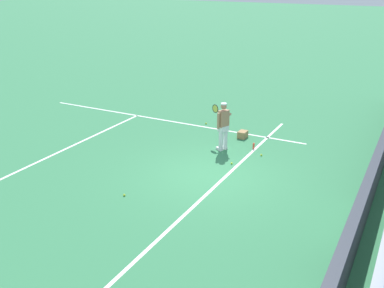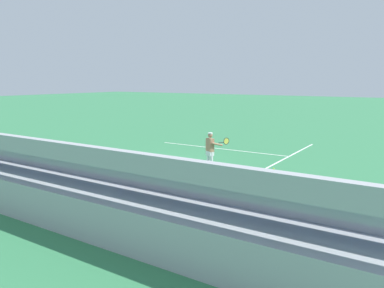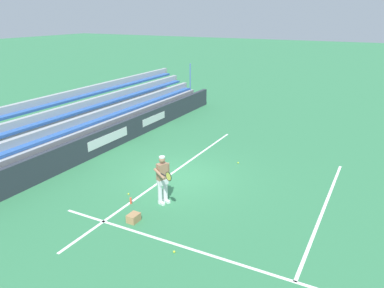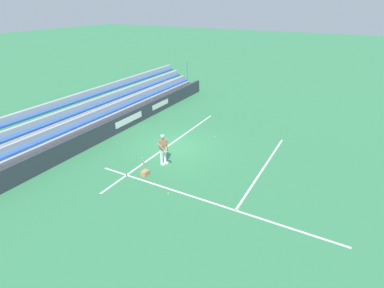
% 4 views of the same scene
% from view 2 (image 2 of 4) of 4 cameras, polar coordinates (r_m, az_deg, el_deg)
% --- Properties ---
extents(ground_plane, '(160.00, 160.00, 0.00)m').
position_cam_2_polar(ground_plane, '(17.47, -4.28, -3.50)').
color(ground_plane, '#337A4C').
extents(court_baseline_white, '(12.00, 0.10, 0.01)m').
position_cam_2_polar(court_baseline_white, '(17.09, -5.29, -3.81)').
color(court_baseline_white, white).
rests_on(court_baseline_white, ground).
extents(court_sideline_white, '(0.10, 12.00, 0.01)m').
position_cam_2_polar(court_sideline_white, '(19.03, 13.14, -2.62)').
color(court_sideline_white, white).
rests_on(court_sideline_white, ground).
extents(court_service_line_white, '(8.22, 0.10, 0.01)m').
position_cam_2_polar(court_service_line_white, '(22.01, 4.37, -0.72)').
color(court_service_line_white, white).
rests_on(court_service_line_white, ground).
extents(back_wall_sponsor_board, '(23.35, 0.25, 1.10)m').
position_cam_2_polar(back_wall_sponsor_board, '(14.05, -15.84, -4.83)').
color(back_wall_sponsor_board, '#2D333D').
rests_on(back_wall_sponsor_board, ground).
extents(bleacher_stand, '(22.19, 2.40, 2.95)m').
position_cam_2_polar(bleacher_stand, '(12.91, -21.95, -5.65)').
color(bleacher_stand, '#9EA3A8').
rests_on(bleacher_stand, ground).
extents(tennis_player, '(0.86, 0.91, 1.71)m').
position_cam_2_polar(tennis_player, '(16.53, 2.84, -1.08)').
color(tennis_player, silver).
rests_on(tennis_player, ground).
extents(ball_box_cardboard, '(0.41, 0.31, 0.26)m').
position_cam_2_polar(ball_box_cardboard, '(15.87, 7.12, -4.43)').
color(ball_box_cardboard, '#A87F51').
rests_on(ball_box_cardboard, ground).
extents(tennis_ball_far_left, '(0.07, 0.07, 0.07)m').
position_cam_2_polar(tennis_ball_far_left, '(17.33, 12.35, -3.70)').
color(tennis_ball_far_left, '#CCE533').
rests_on(tennis_ball_far_left, ground).
extents(tennis_ball_on_baseline, '(0.07, 0.07, 0.07)m').
position_cam_2_polar(tennis_ball_on_baseline, '(15.48, 0.40, -5.08)').
color(tennis_ball_on_baseline, '#CCE533').
rests_on(tennis_ball_on_baseline, ground).
extents(tennis_ball_far_right, '(0.07, 0.07, 0.07)m').
position_cam_2_polar(tennis_ball_far_right, '(20.06, -7.08, -1.71)').
color(tennis_ball_far_right, '#CCE533').
rests_on(tennis_ball_far_right, ground).
extents(tennis_ball_stray_back, '(0.07, 0.07, 0.07)m').
position_cam_2_polar(tennis_ball_stray_back, '(16.59, -1.75, -4.07)').
color(tennis_ball_stray_back, '#CCE533').
rests_on(tennis_ball_stray_back, ground).
extents(water_bottle, '(0.07, 0.07, 0.22)m').
position_cam_2_polar(water_bottle, '(15.61, 2.86, -4.68)').
color(water_bottle, '#EA4C33').
rests_on(water_bottle, ground).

